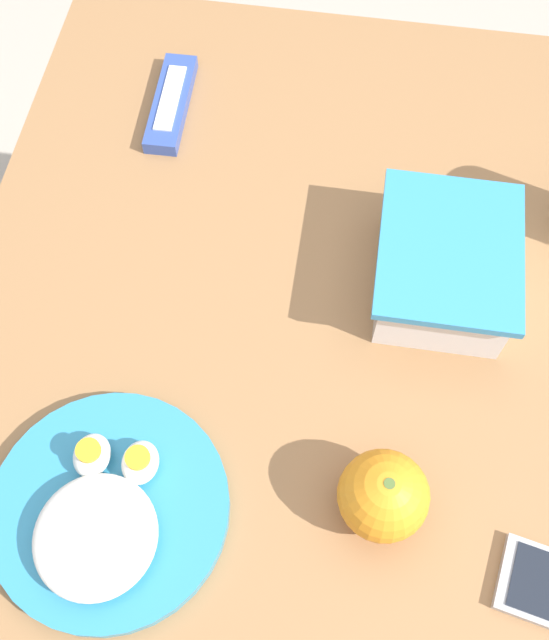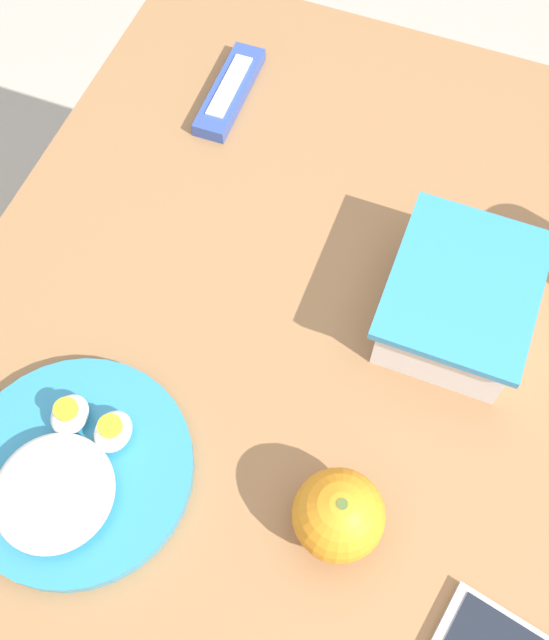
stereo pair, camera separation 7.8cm
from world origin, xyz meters
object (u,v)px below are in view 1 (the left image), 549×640
at_px(rice_plate, 108,513).
at_px(candy_bar, 172,103).
at_px(food_container, 445,269).
at_px(orange_fruit, 385,496).

height_order(rice_plate, candy_bar, rice_plate).
height_order(food_container, candy_bar, food_container).
relative_size(rice_plate, candy_bar, 1.49).
bearing_deg(food_container, orange_fruit, -9.86).
bearing_deg(candy_bar, orange_fruit, 32.98).
bearing_deg(food_container, rice_plate, -44.26).
bearing_deg(candy_bar, rice_plate, 5.51).
bearing_deg(orange_fruit, rice_plate, -79.13).
bearing_deg(orange_fruit, candy_bar, -147.02).
distance_m(food_container, rice_plate, 0.43).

